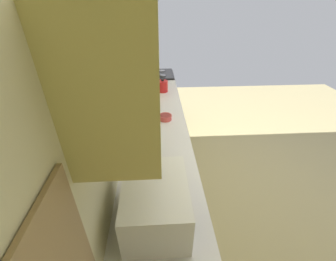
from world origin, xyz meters
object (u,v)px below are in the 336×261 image
at_px(kettle, 163,86).
at_px(oven_range, 156,98).
at_px(bowl, 165,117).
at_px(microwave, 156,203).

bearing_deg(kettle, oven_range, 6.82).
xyz_separation_m(oven_range, kettle, (-0.75, -0.09, 0.51)).
relative_size(oven_range, bowl, 7.77).
bearing_deg(oven_range, microwave, 179.50).
relative_size(microwave, bowl, 3.50).
bearing_deg(oven_range, bowl, -176.72).
height_order(microwave, bowl, microwave).
bearing_deg(oven_range, kettle, -173.18).
xyz_separation_m(microwave, kettle, (2.06, -0.11, -0.07)).
bearing_deg(bowl, microwave, 174.74).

